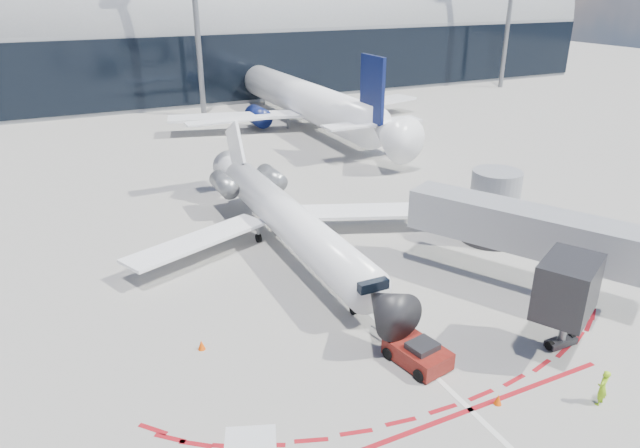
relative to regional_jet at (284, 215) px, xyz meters
name	(u,v)px	position (x,y,z in m)	size (l,w,h in m)	color
ground	(340,285)	(0.80, -6.33, -2.16)	(260.00, 260.00, 0.00)	slate
apron_centerline	(324,270)	(0.80, -4.33, -2.16)	(0.25, 40.00, 0.01)	silver
apron_stop_bar	(470,410)	(0.80, -17.83, -2.16)	(14.00, 0.25, 0.01)	maroon
terminal_building	(135,38)	(0.80, 58.64, 6.36)	(150.00, 24.15, 24.00)	gray
jet_bridge	(515,226)	(10.59, -9.35, 0.84)	(10.03, 15.20, 4.90)	gray
light_mast_centre	(196,13)	(5.80, 41.67, 10.34)	(0.70, 0.70, 25.00)	slate
light_mast_east	(510,6)	(55.80, 41.67, 10.34)	(0.70, 0.70, 25.00)	slate
regional_jet	(284,215)	(0.00, 0.00, 0.00)	(20.99, 25.88, 6.48)	white
pushback_tug	(418,353)	(0.64, -14.30, -1.64)	(2.39, 4.66, 1.19)	#5A0F0C
ramp_worker	(603,388)	(5.80, -19.83, -1.35)	(0.59, 0.39, 1.63)	#99D916
safety_cone_left	(201,345)	(-7.94, -9.03, -1.92)	(0.35, 0.35, 0.49)	#EE4D05
safety_cone_right	(498,399)	(2.03, -18.04, -1.93)	(0.33, 0.33, 0.46)	#EE4D05
bg_airliner_1	(302,73)	(15.29, 31.22, 3.96)	(37.88, 40.11, 12.25)	white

